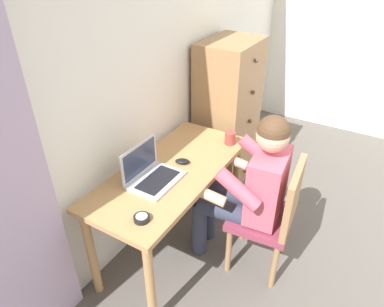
{
  "coord_description": "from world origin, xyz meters",
  "views": [
    {
      "loc": [
        -2.09,
        0.75,
        2.05
      ],
      "look_at": [
        -0.43,
        1.74,
        0.84
      ],
      "focal_mm": 32.33,
      "sensor_mm": 36.0,
      "label": 1
    }
  ],
  "objects_px": {
    "chair": "(272,214)",
    "person_seated": "(249,185)",
    "desk": "(172,182)",
    "laptop": "(151,173)",
    "desk_clock": "(142,218)",
    "dresser": "(227,116)",
    "computer_mouse": "(182,161)",
    "coffee_mug": "(230,138)"
  },
  "relations": [
    {
      "from": "desk",
      "to": "dresser",
      "type": "relative_size",
      "value": 0.96
    },
    {
      "from": "dresser",
      "to": "chair",
      "type": "xyz_separation_m",
      "value": [
        -0.84,
        -0.75,
        -0.19
      ]
    },
    {
      "from": "chair",
      "to": "coffee_mug",
      "type": "distance_m",
      "value": 0.63
    },
    {
      "from": "person_seated",
      "to": "computer_mouse",
      "type": "bearing_deg",
      "value": 101.96
    },
    {
      "from": "dresser",
      "to": "desk_clock",
      "type": "distance_m",
      "value": 1.56
    },
    {
      "from": "desk",
      "to": "dresser",
      "type": "height_order",
      "value": "dresser"
    },
    {
      "from": "person_seated",
      "to": "laptop",
      "type": "distance_m",
      "value": 0.64
    },
    {
      "from": "chair",
      "to": "desk",
      "type": "bearing_deg",
      "value": 107.43
    },
    {
      "from": "coffee_mug",
      "to": "laptop",
      "type": "bearing_deg",
      "value": 160.81
    },
    {
      "from": "coffee_mug",
      "to": "dresser",
      "type": "bearing_deg",
      "value": 27.25
    },
    {
      "from": "dresser",
      "to": "chair",
      "type": "height_order",
      "value": "dresser"
    },
    {
      "from": "chair",
      "to": "laptop",
      "type": "height_order",
      "value": "laptop"
    },
    {
      "from": "laptop",
      "to": "chair",
      "type": "bearing_deg",
      "value": -62.11
    },
    {
      "from": "desk",
      "to": "laptop",
      "type": "distance_m",
      "value": 0.24
    },
    {
      "from": "desk",
      "to": "dresser",
      "type": "xyz_separation_m",
      "value": [
        1.05,
        0.09,
        0.05
      ]
    },
    {
      "from": "dresser",
      "to": "person_seated",
      "type": "bearing_deg",
      "value": -146.39
    },
    {
      "from": "person_seated",
      "to": "dresser",
      "type": "bearing_deg",
      "value": 33.61
    },
    {
      "from": "desk",
      "to": "chair",
      "type": "distance_m",
      "value": 0.71
    },
    {
      "from": "computer_mouse",
      "to": "laptop",
      "type": "bearing_deg",
      "value": 142.41
    },
    {
      "from": "chair",
      "to": "person_seated",
      "type": "height_order",
      "value": "person_seated"
    },
    {
      "from": "desk",
      "to": "coffee_mug",
      "type": "distance_m",
      "value": 0.56
    },
    {
      "from": "desk",
      "to": "computer_mouse",
      "type": "height_order",
      "value": "computer_mouse"
    },
    {
      "from": "chair",
      "to": "person_seated",
      "type": "bearing_deg",
      "value": 95.08
    },
    {
      "from": "laptop",
      "to": "desk_clock",
      "type": "distance_m",
      "value": 0.37
    },
    {
      "from": "desk",
      "to": "person_seated",
      "type": "xyz_separation_m",
      "value": [
        0.19,
        -0.48,
        0.04
      ]
    },
    {
      "from": "coffee_mug",
      "to": "chair",
      "type": "bearing_deg",
      "value": -122.24
    },
    {
      "from": "chair",
      "to": "desk_clock",
      "type": "height_order",
      "value": "chair"
    },
    {
      "from": "person_seated",
      "to": "coffee_mug",
      "type": "distance_m",
      "value": 0.44
    },
    {
      "from": "desk",
      "to": "laptop",
      "type": "height_order",
      "value": "laptop"
    },
    {
      "from": "computer_mouse",
      "to": "chair",
      "type": "bearing_deg",
      "value": -102.31
    },
    {
      "from": "desk",
      "to": "coffee_mug",
      "type": "relative_size",
      "value": 10.71
    },
    {
      "from": "computer_mouse",
      "to": "desk_clock",
      "type": "relative_size",
      "value": 1.11
    },
    {
      "from": "desk_clock",
      "to": "person_seated",
      "type": "bearing_deg",
      "value": -26.74
    },
    {
      "from": "person_seated",
      "to": "desk_clock",
      "type": "relative_size",
      "value": 13.21
    },
    {
      "from": "chair",
      "to": "coffee_mug",
      "type": "xyz_separation_m",
      "value": [
        0.3,
        0.47,
        0.3
      ]
    },
    {
      "from": "dresser",
      "to": "laptop",
      "type": "bearing_deg",
      "value": -177.81
    },
    {
      "from": "desk",
      "to": "person_seated",
      "type": "height_order",
      "value": "person_seated"
    },
    {
      "from": "person_seated",
      "to": "computer_mouse",
      "type": "relative_size",
      "value": 11.89
    },
    {
      "from": "chair",
      "to": "person_seated",
      "type": "xyz_separation_m",
      "value": [
        -0.02,
        0.18,
        0.18
      ]
    },
    {
      "from": "laptop",
      "to": "coffee_mug",
      "type": "height_order",
      "value": "laptop"
    },
    {
      "from": "person_seated",
      "to": "laptop",
      "type": "xyz_separation_m",
      "value": [
        -0.36,
        0.52,
        0.12
      ]
    },
    {
      "from": "dresser",
      "to": "coffee_mug",
      "type": "bearing_deg",
      "value": -152.75
    }
  ]
}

